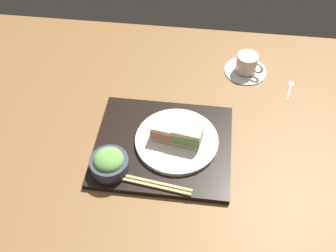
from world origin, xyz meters
The scene contains 9 objects.
ground_plane centered at (0.00, 0.00, -1.50)cm, with size 140.00×100.00×3.00cm, color brown.
serving_tray centered at (4.33, -6.19, 0.82)cm, with size 37.45×31.91×1.65cm, color black.
sandwich_plate centered at (8.02, -5.17, 2.28)cm, with size 22.96×22.96×1.26cm, color silver.
sandwich_near centered at (5.20, -4.75, 5.47)cm, with size 8.66×6.32×5.11cm.
sandwich_far centered at (10.84, -5.59, 5.68)cm, with size 8.57×6.44×5.53cm.
salad_bowl centered at (-8.34, -16.09, 4.36)cm, with size 10.11×10.11×6.02cm.
chopsticks_pair centered at (4.35, -19.80, 2.00)cm, with size 18.64×4.29×0.70cm.
coffee_cup centered at (27.32, 28.39, 2.67)cm, with size 13.78×13.78×6.58cm.
teaspoon centered at (41.55, 22.83, 0.35)cm, with size 3.50×9.50×0.80cm.
Camera 1 is at (13.86, -73.15, 88.28)cm, focal length 42.58 mm.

